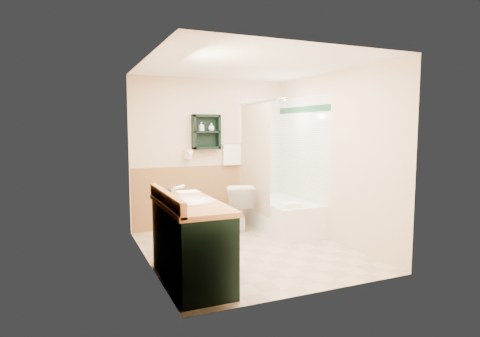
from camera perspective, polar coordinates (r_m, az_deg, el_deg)
name	(u,v)px	position (r m, az deg, el deg)	size (l,w,h in m)	color
floor	(248,250)	(5.41, 1.20, -11.57)	(3.00, 3.00, 0.00)	#CCB395
back_wall	(210,153)	(6.58, -4.29, 2.19)	(2.60, 0.04, 2.40)	#FCE6C5
left_wall	(145,164)	(4.78, -13.32, 0.66)	(0.04, 3.00, 2.40)	#FCE6C5
right_wall	(333,157)	(5.85, 13.08, 1.59)	(0.04, 3.00, 2.40)	#FCE6C5
ceiling	(249,64)	(5.22, 1.26, 14.68)	(2.60, 3.00, 0.04)	white
wainscot_left	(150,222)	(4.90, -12.72, -7.50)	(2.98, 2.98, 1.00)	#B87E4A
wainscot_back	(211,196)	(6.63, -4.14, -3.87)	(2.58, 2.58, 1.00)	#B87E4A
mirror_frame	(159,139)	(4.23, -11.44, 4.12)	(1.30, 1.30, 1.00)	olive
mirror_glass	(160,139)	(4.24, -11.37, 4.12)	(1.20, 1.20, 0.90)	white
tile_right	(302,163)	(6.45, 8.81, 0.73)	(1.50, 1.50, 2.10)	white
tile_back	(267,160)	(6.96, 3.85, 1.15)	(0.95, 0.95, 2.10)	white
tile_accent	(302,110)	(6.43, 8.85, 8.29)	(1.50, 1.50, 0.10)	#154B2D
wall_shelf	(206,132)	(6.43, -4.82, 5.22)	(0.45, 0.15, 0.55)	black
hair_dryer	(188,154)	(6.38, -7.42, 2.04)	(0.10, 0.24, 0.18)	white
towel_bar	(231,144)	(6.63, -1.24, 3.53)	(0.40, 0.06, 0.40)	white
curtain_rod	(260,102)	(6.07, 2.87, 9.44)	(0.03, 0.03, 1.60)	silver
shower_curtain	(255,158)	(6.24, 2.12, 1.54)	(1.05, 1.05, 1.70)	#C4B194
vanity	(191,242)	(4.29, -6.95, -10.36)	(0.59, 1.34, 0.85)	black
bathtub	(281,215)	(6.43, 5.82, -6.56)	(0.72, 1.50, 0.48)	white
toilet	(238,207)	(6.34, -0.34, -5.51)	(0.42, 0.75, 0.74)	white
counter_towel	(188,193)	(4.64, -7.42, -3.48)	(0.25, 0.20, 0.04)	white
vanity_book	(160,183)	(4.83, -11.36, -2.07)	(0.17, 0.02, 0.23)	black
tub_towel	(290,205)	(5.79, 7.13, -5.19)	(0.25, 0.21, 0.07)	white
soap_bottle_a	(201,129)	(6.40, -5.52, 5.64)	(0.06, 0.14, 0.07)	white
soap_bottle_b	(211,128)	(6.45, -4.09, 5.79)	(0.10, 0.12, 0.10)	white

